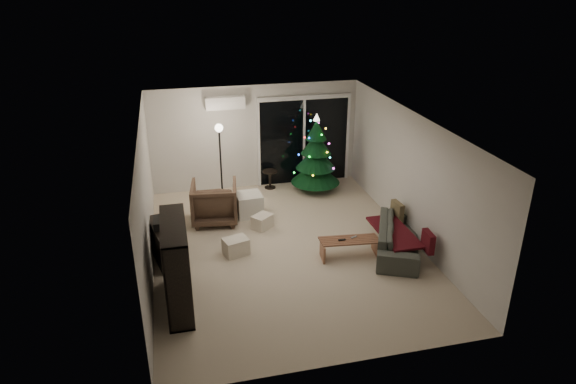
% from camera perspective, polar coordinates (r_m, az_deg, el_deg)
% --- Properties ---
extents(room, '(6.50, 7.51, 2.60)m').
position_cam_1_polar(room, '(10.93, 0.36, 2.44)').
color(room, beige).
rests_on(room, ground).
extents(bookshelf, '(0.84, 1.49, 1.45)m').
position_cam_1_polar(bookshelf, '(8.23, -13.50, -8.09)').
color(bookshelf, black).
rests_on(bookshelf, floor).
extents(media_cabinet, '(0.63, 1.16, 0.69)m').
position_cam_1_polar(media_cabinet, '(9.71, -13.45, -5.49)').
color(media_cabinet, black).
rests_on(media_cabinet, floor).
extents(stereo, '(0.35, 0.41, 0.15)m').
position_cam_1_polar(stereo, '(9.52, -13.68, -3.30)').
color(stereo, black).
rests_on(stereo, media_cabinet).
extents(armchair, '(1.05, 1.08, 0.88)m').
position_cam_1_polar(armchair, '(10.91, -8.17, -1.14)').
color(armchair, brown).
rests_on(armchair, floor).
extents(ottoman, '(0.58, 0.58, 0.49)m').
position_cam_1_polar(ottoman, '(11.19, -4.37, -1.39)').
color(ottoman, silver).
rests_on(ottoman, floor).
extents(cardboard_box_a, '(0.52, 0.45, 0.32)m').
position_cam_1_polar(cardboard_box_a, '(9.75, -5.81, -6.03)').
color(cardboard_box_a, beige).
rests_on(cardboard_box_a, floor).
extents(cardboard_box_b, '(0.50, 0.49, 0.28)m').
position_cam_1_polar(cardboard_box_b, '(10.67, -2.87, -3.29)').
color(cardboard_box_b, beige).
rests_on(cardboard_box_b, floor).
extents(side_table, '(0.43, 0.43, 0.45)m').
position_cam_1_polar(side_table, '(12.56, -2.02, 1.42)').
color(side_table, black).
rests_on(side_table, floor).
extents(floor_lamp, '(0.30, 0.30, 1.86)m').
position_cam_1_polar(floor_lamp, '(11.43, -7.45, 2.75)').
color(floor_lamp, black).
rests_on(floor_lamp, floor).
extents(sofa, '(1.48, 2.05, 0.56)m').
position_cam_1_polar(sofa, '(9.98, 12.17, -4.94)').
color(sofa, '#454943').
rests_on(sofa, floor).
extents(sofa_throw, '(0.60, 1.38, 0.05)m').
position_cam_1_polar(sofa_throw, '(9.88, 11.70, -4.38)').
color(sofa_throw, '#3A0407').
rests_on(sofa_throw, sofa).
extents(cushion_a, '(0.14, 0.37, 0.37)m').
position_cam_1_polar(cushion_a, '(10.50, 12.04, -2.06)').
color(cushion_a, olive).
rests_on(cushion_a, sofa).
extents(cushion_b, '(0.14, 0.37, 0.37)m').
position_cam_1_polar(cushion_b, '(9.48, 15.30, -5.35)').
color(cushion_b, '#3A0407').
rests_on(cushion_b, sofa).
extents(coffee_table, '(1.14, 0.50, 0.35)m').
position_cam_1_polar(coffee_table, '(9.70, 6.82, -6.14)').
color(coffee_table, brown).
rests_on(coffee_table, floor).
extents(remote_a, '(0.14, 0.04, 0.02)m').
position_cam_1_polar(remote_a, '(9.56, 6.02, -5.30)').
color(remote_a, black).
rests_on(remote_a, coffee_table).
extents(remote_b, '(0.13, 0.08, 0.02)m').
position_cam_1_polar(remote_b, '(9.68, 7.33, -4.98)').
color(remote_b, slate).
rests_on(remote_b, coffee_table).
extents(christmas_tree, '(1.51, 1.51, 1.90)m').
position_cam_1_polar(christmas_tree, '(12.18, 3.12, 4.34)').
color(christmas_tree, black).
rests_on(christmas_tree, floor).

